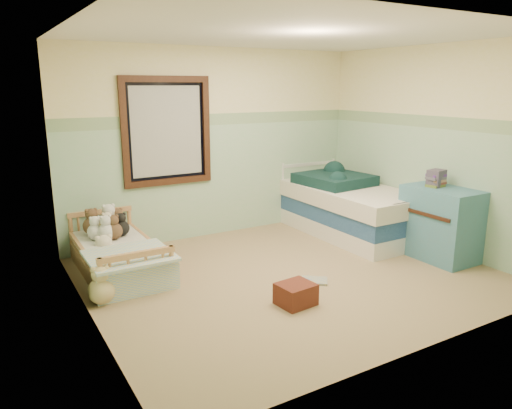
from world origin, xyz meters
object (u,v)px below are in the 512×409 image
toddler_bed_frame (119,263)px  floor_book (315,281)px  twin_bed_frame (349,226)px  red_pillow (296,294)px  dresser (440,223)px  plush_floor_cream (105,259)px  plush_floor_tan (102,291)px

toddler_bed_frame → floor_book: (1.70, -1.35, -0.09)m
toddler_bed_frame → twin_bed_frame: (3.14, -0.23, 0.01)m
twin_bed_frame → red_pillow: twin_bed_frame is taller
toddler_bed_frame → red_pillow: size_ratio=4.63×
toddler_bed_frame → red_pillow: 2.08m
dresser → plush_floor_cream: bearing=156.0°
plush_floor_tan → plush_floor_cream: bearing=74.1°
plush_floor_cream → dresser: size_ratio=0.33×
dresser → red_pillow: (-2.20, -0.19, -0.32)m
dresser → red_pillow: 2.23m
red_pillow → floor_book: bearing=35.2°
twin_bed_frame → floor_book: 1.83m
red_pillow → twin_bed_frame: bearing=37.1°
twin_bed_frame → red_pillow: 2.42m
twin_bed_frame → plush_floor_tan: bearing=-171.7°
toddler_bed_frame → twin_bed_frame: bearing=-4.2°
twin_bed_frame → red_pillow: (-1.93, -1.46, -0.01)m
twin_bed_frame → toddler_bed_frame: bearing=175.8°
toddler_bed_frame → plush_floor_tan: 0.82m
toddler_bed_frame → plush_floor_tan: size_ratio=5.96×
dresser → red_pillow: bearing=-175.1°
floor_book → plush_floor_cream: bearing=179.9°
plush_floor_cream → twin_bed_frame: (3.27, -0.31, -0.03)m
plush_floor_cream → twin_bed_frame: size_ratio=0.14×
toddler_bed_frame → floor_book: size_ratio=5.69×
twin_bed_frame → plush_floor_cream: bearing=174.6°
twin_bed_frame → dresser: 1.34m
plush_floor_cream → plush_floor_tan: bearing=-105.9°
plush_floor_cream → dresser: 3.89m
plush_floor_cream → twin_bed_frame: 3.28m
plush_floor_tan → red_pillow: (1.57, -0.95, -0.03)m
twin_bed_frame → dresser: bearing=-77.8°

